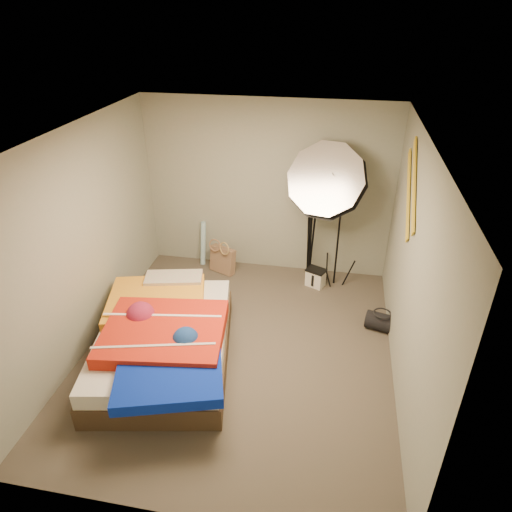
% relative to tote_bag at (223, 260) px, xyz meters
% --- Properties ---
extents(floor, '(4.00, 4.00, 0.00)m').
position_rel_tote_bag_xyz_m(floor, '(0.61, -1.70, -0.20)').
color(floor, brown).
rests_on(floor, ground).
extents(ceiling, '(4.00, 4.00, 0.00)m').
position_rel_tote_bag_xyz_m(ceiling, '(0.61, -1.70, 2.30)').
color(ceiling, silver).
rests_on(ceiling, wall_back).
extents(wall_back, '(3.50, 0.00, 3.50)m').
position_rel_tote_bag_xyz_m(wall_back, '(0.61, 0.30, 1.05)').
color(wall_back, gray).
rests_on(wall_back, floor).
extents(wall_front, '(3.50, 0.00, 3.50)m').
position_rel_tote_bag_xyz_m(wall_front, '(0.61, -3.70, 1.05)').
color(wall_front, gray).
rests_on(wall_front, floor).
extents(wall_left, '(0.00, 4.00, 4.00)m').
position_rel_tote_bag_xyz_m(wall_left, '(-1.14, -1.70, 1.05)').
color(wall_left, gray).
rests_on(wall_left, floor).
extents(wall_right, '(0.00, 4.00, 4.00)m').
position_rel_tote_bag_xyz_m(wall_right, '(2.36, -1.70, 1.05)').
color(wall_right, gray).
rests_on(wall_right, floor).
extents(tote_bag, '(0.43, 0.32, 0.40)m').
position_rel_tote_bag_xyz_m(tote_bag, '(0.00, 0.00, 0.00)').
color(tote_bag, '#9F7A5D').
rests_on(tote_bag, floor).
extents(wrapping_roll, '(0.10, 0.20, 0.68)m').
position_rel_tote_bag_xyz_m(wrapping_roll, '(-0.35, 0.20, 0.14)').
color(wrapping_roll, '#5CADC6').
rests_on(wrapping_roll, floor).
extents(camera_case, '(0.30, 0.26, 0.25)m').
position_rel_tote_bag_xyz_m(camera_case, '(1.40, -0.14, -0.07)').
color(camera_case, white).
rests_on(camera_case, floor).
extents(duffel_bag, '(0.41, 0.31, 0.22)m').
position_rel_tote_bag_xyz_m(duffel_bag, '(2.26, -0.99, -0.08)').
color(duffel_bag, black).
rests_on(duffel_bag, floor).
extents(wall_stripe_upper, '(0.02, 0.91, 0.78)m').
position_rel_tote_bag_xyz_m(wall_stripe_upper, '(2.34, -1.10, 1.75)').
color(wall_stripe_upper, gold).
rests_on(wall_stripe_upper, wall_right).
extents(wall_stripe_lower, '(0.02, 0.91, 0.78)m').
position_rel_tote_bag_xyz_m(wall_stripe_lower, '(2.34, -0.85, 1.55)').
color(wall_stripe_lower, gold).
rests_on(wall_stripe_lower, wall_right).
extents(bed, '(1.81, 2.34, 0.59)m').
position_rel_tote_bag_xyz_m(bed, '(-0.16, -2.00, 0.10)').
color(bed, '#473423').
rests_on(bed, floor).
extents(photo_umbrella, '(1.37, 1.08, 2.17)m').
position_rel_tote_bag_xyz_m(photo_umbrella, '(1.45, -0.11, 1.36)').
color(photo_umbrella, black).
rests_on(photo_umbrella, floor).
extents(camera_tripod, '(0.07, 0.07, 1.12)m').
position_rel_tote_bag_xyz_m(camera_tripod, '(1.28, 0.03, 0.45)').
color(camera_tripod, black).
rests_on(camera_tripod, floor).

